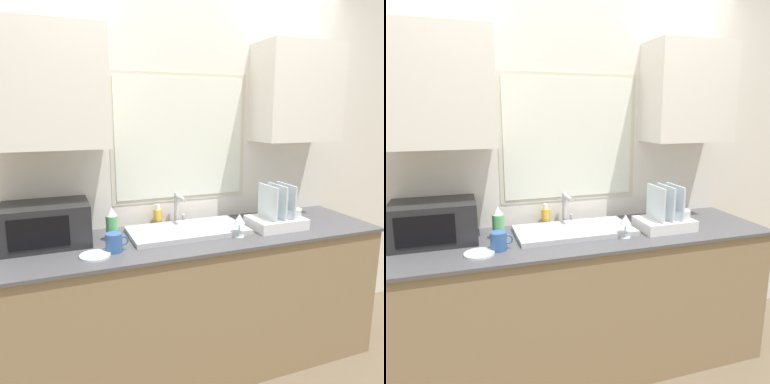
% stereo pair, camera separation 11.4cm
% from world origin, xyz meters
% --- Properties ---
extents(countertop, '(2.39, 0.68, 0.92)m').
position_xyz_m(countertop, '(0.00, 0.32, 0.46)').
color(countertop, '#8C7251').
rests_on(countertop, ground_plane).
extents(wall_back, '(6.00, 0.38, 2.60)m').
position_xyz_m(wall_back, '(0.00, 0.64, 1.40)').
color(wall_back, silver).
rests_on(wall_back, ground_plane).
extents(sink_basin, '(0.74, 0.37, 0.03)m').
position_xyz_m(sink_basin, '(-0.06, 0.37, 0.93)').
color(sink_basin, '#B2B2B7').
rests_on(sink_basin, countertop).
extents(faucet, '(0.08, 0.18, 0.22)m').
position_xyz_m(faucet, '(-0.05, 0.56, 1.05)').
color(faucet, '#B7B7BC').
rests_on(faucet, countertop).
extents(microwave, '(0.48, 0.33, 0.24)m').
position_xyz_m(microwave, '(-0.89, 0.46, 1.04)').
color(microwave, '#232326').
rests_on(microwave, countertop).
extents(dish_rack, '(0.35, 0.26, 0.29)m').
position_xyz_m(dish_rack, '(0.54, 0.26, 0.99)').
color(dish_rack, white).
rests_on(dish_rack, countertop).
extents(spray_bottle, '(0.07, 0.07, 0.20)m').
position_xyz_m(spray_bottle, '(-0.53, 0.40, 1.02)').
color(spray_bottle, '#59B266').
rests_on(spray_bottle, countertop).
extents(soap_bottle, '(0.06, 0.06, 0.14)m').
position_xyz_m(soap_bottle, '(-0.19, 0.60, 0.98)').
color(soap_bottle, gold).
rests_on(soap_bottle, countertop).
extents(mug_near_sink, '(0.13, 0.09, 0.10)m').
position_xyz_m(mug_near_sink, '(-0.55, 0.21, 0.97)').
color(mug_near_sink, '#335999').
rests_on(mug_near_sink, countertop).
extents(wine_glass, '(0.07, 0.07, 0.15)m').
position_xyz_m(wine_glass, '(0.21, 0.18, 1.03)').
color(wine_glass, silver).
rests_on(wine_glass, countertop).
extents(small_plate, '(0.16, 0.16, 0.01)m').
position_xyz_m(small_plate, '(-0.66, 0.17, 0.92)').
color(small_plate, silver).
rests_on(small_plate, countertop).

